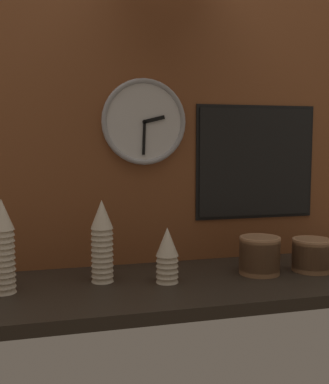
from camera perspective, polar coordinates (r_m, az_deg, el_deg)
name	(u,v)px	position (r m, az deg, el deg)	size (l,w,h in m)	color
ground_plane	(186,285)	(1.67, 2.55, -10.94)	(1.60, 0.56, 0.04)	black
wall_tiled_back	(166,126)	(1.85, 0.15, 7.80)	(1.60, 0.03, 1.05)	brown
cup_stack_center	(167,255)	(1.60, 0.32, -7.47)	(0.08, 0.08, 0.19)	beige
cup_stack_center_left	(102,241)	(1.62, -7.41, -5.78)	(0.08, 0.08, 0.28)	beige
cup_stack_far_left	(3,246)	(1.57, -18.64, -6.11)	(0.08, 0.08, 0.29)	beige
bowl_stack_right	(260,254)	(1.75, 11.20, -7.27)	(0.15, 0.15, 0.13)	#996B47
bowl_stack_far_right	(312,254)	(1.83, 17.09, -7.05)	(0.15, 0.15, 0.12)	#996B47
wall_clock	(144,122)	(1.80, -2.44, 8.30)	(0.32, 0.03, 0.32)	white
menu_board	(256,162)	(1.96, 10.78, 3.49)	(0.50, 0.01, 0.45)	black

